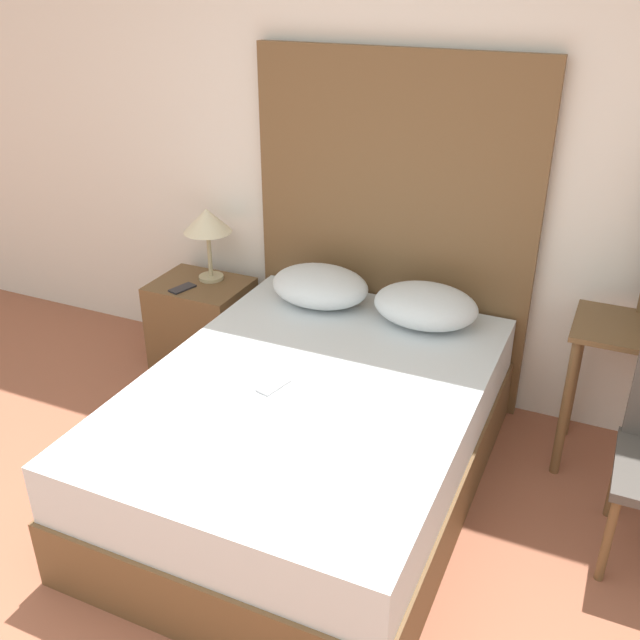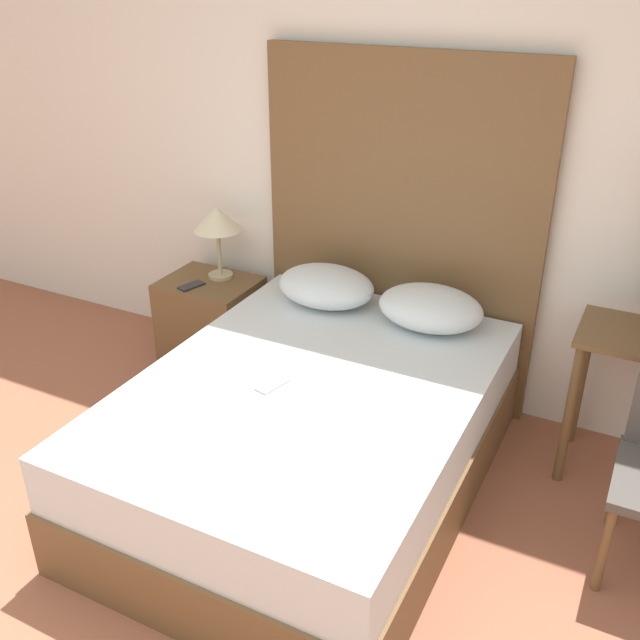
{
  "view_description": "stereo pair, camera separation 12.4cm",
  "coord_description": "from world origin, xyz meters",
  "px_view_note": "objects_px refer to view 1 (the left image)",
  "views": [
    {
      "loc": [
        1.23,
        -0.86,
        2.17
      ],
      "look_at": [
        0.13,
        1.58,
        0.81
      ],
      "focal_mm": 40.0,
      "sensor_mm": 36.0,
      "label": 1
    },
    {
      "loc": [
        1.34,
        -0.81,
        2.17
      ],
      "look_at": [
        0.13,
        1.58,
        0.81
      ],
      "focal_mm": 40.0,
      "sensor_mm": 36.0,
      "label": 2
    }
  ],
  "objects_px": {
    "phone_on_bed": "(274,386)",
    "table_lamp": "(207,223)",
    "bed": "(311,436)",
    "phone_on_nightstand": "(182,288)",
    "nightstand": "(203,324)"
  },
  "relations": [
    {
      "from": "table_lamp",
      "to": "phone_on_bed",
      "type": "bearing_deg",
      "value": -46.03
    },
    {
      "from": "bed",
      "to": "phone_on_nightstand",
      "type": "height_order",
      "value": "bed"
    },
    {
      "from": "bed",
      "to": "phone_on_bed",
      "type": "distance_m",
      "value": 0.33
    },
    {
      "from": "nightstand",
      "to": "table_lamp",
      "type": "xyz_separation_m",
      "value": [
        0.03,
        0.08,
        0.6
      ]
    },
    {
      "from": "bed",
      "to": "phone_on_bed",
      "type": "bearing_deg",
      "value": -139.88
    },
    {
      "from": "nightstand",
      "to": "table_lamp",
      "type": "relative_size",
      "value": 1.26
    },
    {
      "from": "phone_on_nightstand",
      "to": "nightstand",
      "type": "bearing_deg",
      "value": 68.26
    },
    {
      "from": "bed",
      "to": "table_lamp",
      "type": "bearing_deg",
      "value": 140.9
    },
    {
      "from": "bed",
      "to": "phone_on_bed",
      "type": "relative_size",
      "value": 11.89
    },
    {
      "from": "phone_on_bed",
      "to": "phone_on_nightstand",
      "type": "bearing_deg",
      "value": 142.55
    },
    {
      "from": "bed",
      "to": "phone_on_nightstand",
      "type": "xyz_separation_m",
      "value": [
        -1.09,
        0.64,
        0.25
      ]
    },
    {
      "from": "phone_on_bed",
      "to": "nightstand",
      "type": "height_order",
      "value": "phone_on_bed"
    },
    {
      "from": "nightstand",
      "to": "table_lamp",
      "type": "distance_m",
      "value": 0.61
    },
    {
      "from": "bed",
      "to": "table_lamp",
      "type": "relative_size",
      "value": 4.59
    },
    {
      "from": "phone_on_bed",
      "to": "table_lamp",
      "type": "xyz_separation_m",
      "value": [
        -0.9,
        0.93,
        0.3
      ]
    }
  ]
}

